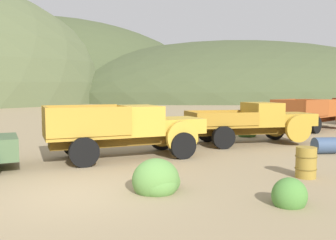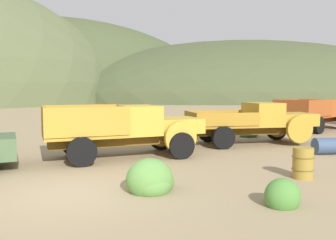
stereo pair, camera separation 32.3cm
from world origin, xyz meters
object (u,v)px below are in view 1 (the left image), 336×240
Objects in this scene: truck_oxide_orange at (313,113)px; oil_drum_by_truck at (306,162)px; truck_faded_yellow at (136,130)px; truck_mustard at (259,122)px; oil_drum_tipped at (325,145)px.

oil_drum_by_truck is (-10.86, -7.96, -0.60)m from truck_oxide_orange.
oil_drum_by_truck is at bearing -54.61° from truck_faded_yellow.
truck_faded_yellow is 6.25m from truck_mustard.
truck_mustard is at bearing 56.65° from oil_drum_by_truck.
truck_faded_yellow is at bearing -179.19° from truck_oxide_orange.
truck_faded_yellow is 0.97× the size of truck_mustard.
truck_oxide_orange is at bearing 37.75° from truck_mustard.
truck_oxide_orange reaches higher than truck_mustard.
truck_faded_yellow is at bearing 117.64° from oil_drum_by_truck.
truck_mustard is 1.01× the size of truck_oxide_orange.
oil_drum_by_truck is at bearing -150.98° from oil_drum_tipped.
truck_faded_yellow reaches higher than oil_drum_by_truck.
truck_oxide_orange is at bearing 39.63° from oil_drum_tipped.
oil_drum_tipped is at bearing 29.02° from oil_drum_by_truck.
oil_drum_tipped is at bearing -66.62° from truck_mustard.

